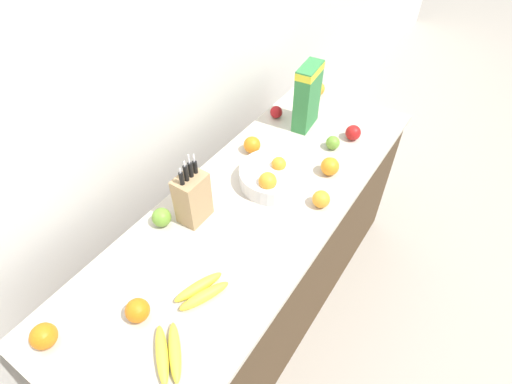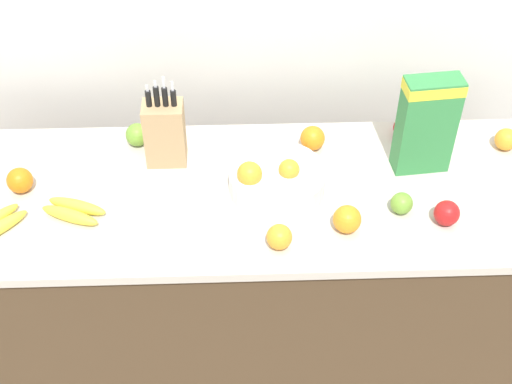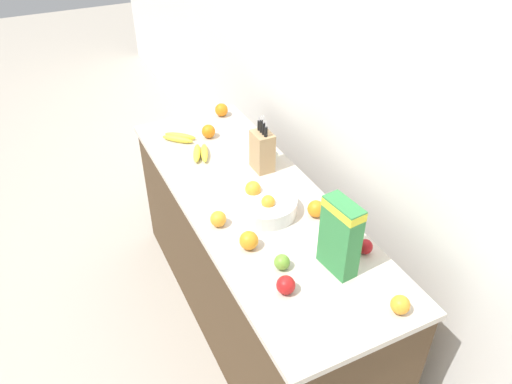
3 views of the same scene
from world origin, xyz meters
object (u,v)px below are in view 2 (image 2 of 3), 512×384
fruit_bowl (276,180)px  orange_near_bowl (347,219)px  cereal_box (427,121)px  apple_by_knife_block (137,135)px  orange_front_right (506,139)px  orange_back_center (313,138)px  banana_bunch_right (73,211)px  orange_mid_left (279,237)px  orange_front_left (20,180)px  knife_block (165,132)px  apple_rightmost (447,213)px  apple_middle (402,203)px  apple_rear (403,128)px

fruit_bowl → orange_near_bowl: (0.20, -0.18, -0.00)m
cereal_box → apple_by_knife_block: size_ratio=4.30×
fruit_bowl → orange_front_right: fruit_bowl is taller
orange_back_center → orange_near_bowl: size_ratio=0.98×
cereal_box → fruit_bowl: cereal_box is taller
banana_bunch_right → orange_mid_left: (0.61, -0.14, 0.02)m
apple_by_knife_block → orange_back_center: size_ratio=0.95×
apple_by_knife_block → orange_mid_left: apple_by_knife_block is taller
orange_near_bowl → orange_mid_left: 0.21m
cereal_box → orange_front_left: 1.27m
orange_back_center → orange_front_left: bearing=-169.2°
knife_block → apple_rightmost: (0.84, -0.32, -0.07)m
orange_front_right → orange_back_center: size_ratio=0.91×
apple_rightmost → fruit_bowl: bearing=162.1°
orange_mid_left → fruit_bowl: bearing=89.3°
knife_block → orange_back_center: (0.48, 0.04, -0.07)m
apple_rightmost → orange_near_bowl: 0.30m
fruit_bowl → apple_rightmost: size_ratio=3.90×
knife_block → apple_rightmost: 0.90m
cereal_box → apple_rightmost: 0.29m
banana_bunch_right → orange_back_center: orange_back_center is taller
apple_middle → apple_by_knife_block: size_ratio=0.87×
cereal_box → apple_rightmost: size_ratio=4.35×
knife_block → orange_back_center: size_ratio=3.93×
apple_rightmost → knife_block: bearing=159.3°
orange_front_left → orange_back_center: bearing=10.8°
orange_front_left → orange_mid_left: 0.83m
knife_block → orange_front_left: 0.47m
fruit_bowl → orange_back_center: 0.24m
knife_block → orange_back_center: knife_block is taller
apple_by_knife_block → orange_front_right: apple_by_knife_block is taller
apple_rear → orange_near_bowl: (-0.25, -0.44, 0.01)m
apple_middle → apple_by_knife_block: (-0.82, 0.35, 0.01)m
orange_near_bowl → fruit_bowl: bearing=138.0°
orange_mid_left → apple_by_knife_block: bearing=132.8°
cereal_box → orange_front_left: (-1.26, -0.07, -0.14)m
fruit_bowl → orange_back_center: bearing=56.7°
cereal_box → apple_rear: (-0.02, 0.16, -0.15)m
orange_front_left → orange_front_right: 1.57m
fruit_bowl → banana_bunch_right: 0.62m
orange_front_left → orange_near_bowl: size_ratio=0.96×
apple_rear → orange_back_center: orange_back_center is taller
knife_block → apple_rear: knife_block is taller
banana_bunch_right → apple_rightmost: apple_rightmost is taller
banana_bunch_right → orange_front_left: bearing=146.4°
apple_rear → apple_rightmost: size_ratio=0.86×
fruit_bowl → orange_mid_left: 0.24m
orange_front_left → orange_back_center: (0.92, 0.18, 0.00)m
apple_middle → orange_back_center: (-0.24, 0.31, 0.01)m
knife_block → cereal_box: cereal_box is taller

